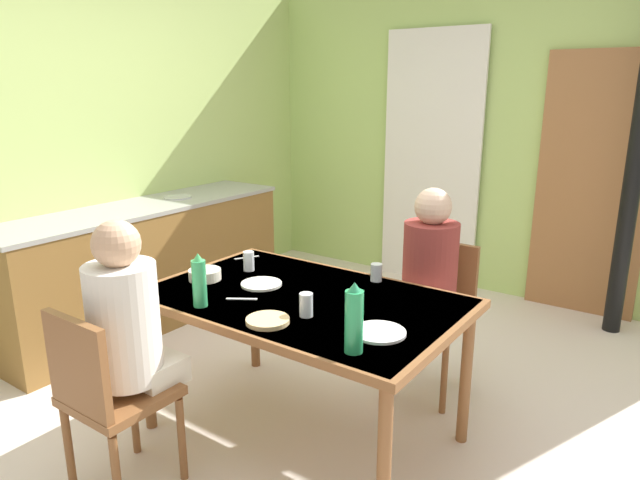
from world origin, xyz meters
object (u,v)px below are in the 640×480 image
person_far_diner (429,267)px  water_bottle_green_near (199,282)px  person_near_diner (127,320)px  chair_far_diner (436,308)px  kitchen_counter (147,264)px  chair_near_diner (105,393)px  dining_table (302,309)px  water_bottle_green_far (354,320)px  serving_bowl_center (205,274)px

person_far_diner → water_bottle_green_near: bearing=58.6°
water_bottle_green_near → person_near_diner: bearing=-106.3°
person_near_diner → chair_far_diner: bearing=64.0°
kitchen_counter → chair_near_diner: 1.97m
dining_table → water_bottle_green_far: size_ratio=5.40×
dining_table → chair_far_diner: size_ratio=1.75×
water_bottle_green_near → dining_table: bearing=49.8°
dining_table → serving_bowl_center: 0.58m
water_bottle_green_far → serving_bowl_center: 1.12m
chair_near_diner → water_bottle_green_near: size_ratio=3.41×
water_bottle_green_far → dining_table: bearing=145.3°
kitchen_counter → person_far_diner: person_far_diner is taller
dining_table → person_far_diner: bearing=64.0°
dining_table → person_far_diner: (0.34, 0.70, 0.09)m
kitchen_counter → person_near_diner: 1.90m
dining_table → person_near_diner: 0.82m
chair_far_diner → serving_bowl_center: 1.33m
person_far_diner → serving_bowl_center: 1.21m
person_far_diner → serving_bowl_center: person_far_diner is taller
person_near_diner → water_bottle_green_far: (0.92, 0.34, 0.11)m
person_near_diner → person_far_diner: bearing=61.8°
kitchen_counter → chair_near_diner: kitchen_counter is taller
dining_table → person_near_diner: size_ratio=1.98×
chair_far_diner → water_bottle_green_far: bearing=98.2°
kitchen_counter → serving_bowl_center: kitchen_counter is taller
chair_far_diner → person_near_diner: 1.73m
dining_table → chair_far_diner: 0.92m
chair_far_diner → chair_near_diner: bearing=65.9°
person_far_diner → water_bottle_green_near: size_ratio=3.02×
kitchen_counter → water_bottle_green_far: water_bottle_green_far is taller
water_bottle_green_near → water_bottle_green_far: water_bottle_green_far is taller
person_far_diner → person_near_diner: bearing=61.8°
dining_table → serving_bowl_center: size_ratio=8.98×
kitchen_counter → person_near_diner: person_near_diner is taller
chair_near_diner → person_far_diner: (0.75, 1.54, 0.28)m
person_far_diner → kitchen_counter: bearing=5.1°
chair_near_diner → water_bottle_green_far: 1.11m
person_near_diner → person_far_diner: (0.75, 1.40, 0.00)m
chair_near_diner → serving_bowl_center: bearing=102.1°
water_bottle_green_far → kitchen_counter: bearing=159.9°
person_near_diner → kitchen_counter: bearing=140.0°
chair_far_diner → water_bottle_green_near: (-0.65, -1.21, 0.38)m
chair_near_diner → person_far_diner: size_ratio=1.13×
dining_table → chair_far_diner: chair_far_diner is taller
kitchen_counter → person_far_diner: 2.22m
serving_bowl_center → kitchen_counter: bearing=154.8°
person_near_diner → chair_near_diner: bearing=-90.0°
chair_far_diner → water_bottle_green_near: size_ratio=3.41×
serving_bowl_center → dining_table: bearing=9.7°
chair_near_diner → serving_bowl_center: (-0.16, 0.74, 0.29)m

